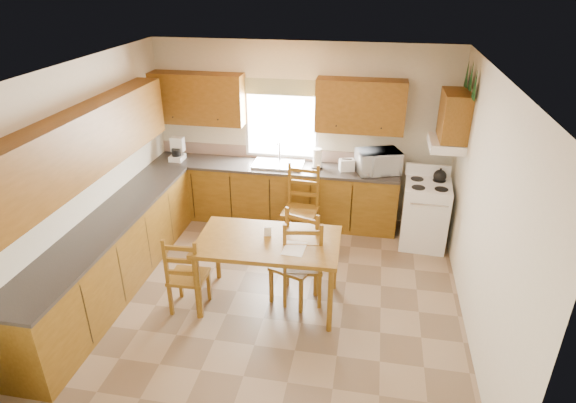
% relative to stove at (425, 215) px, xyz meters
% --- Properties ---
extents(floor, '(4.50, 4.50, 0.00)m').
position_rel_stove_xyz_m(floor, '(-1.88, -1.61, -0.46)').
color(floor, '#876F55').
rests_on(floor, ground).
extents(ceiling, '(4.50, 4.50, 0.00)m').
position_rel_stove_xyz_m(ceiling, '(-1.88, -1.61, 2.24)').
color(ceiling, '#995D2B').
rests_on(ceiling, floor).
extents(wall_left, '(4.50, 4.50, 0.00)m').
position_rel_stove_xyz_m(wall_left, '(-4.13, -1.61, 0.89)').
color(wall_left, beige).
rests_on(wall_left, floor).
extents(wall_right, '(4.50, 4.50, 0.00)m').
position_rel_stove_xyz_m(wall_right, '(0.37, -1.61, 0.89)').
color(wall_right, beige).
rests_on(wall_right, floor).
extents(wall_back, '(4.50, 4.50, 0.00)m').
position_rel_stove_xyz_m(wall_back, '(-1.88, 0.64, 0.89)').
color(wall_back, beige).
rests_on(wall_back, floor).
extents(wall_front, '(4.50, 4.50, 0.00)m').
position_rel_stove_xyz_m(wall_front, '(-1.88, -3.86, 0.89)').
color(wall_front, beige).
rests_on(wall_front, floor).
extents(lower_cab_back, '(3.75, 0.60, 0.88)m').
position_rel_stove_xyz_m(lower_cab_back, '(-2.25, 0.34, -0.02)').
color(lower_cab_back, brown).
rests_on(lower_cab_back, floor).
extents(lower_cab_left, '(0.60, 3.60, 0.88)m').
position_rel_stove_xyz_m(lower_cab_left, '(-3.83, -1.76, -0.02)').
color(lower_cab_left, brown).
rests_on(lower_cab_left, floor).
extents(counter_back, '(3.75, 0.63, 0.04)m').
position_rel_stove_xyz_m(counter_back, '(-2.25, 0.34, 0.44)').
color(counter_back, '#393431').
rests_on(counter_back, lower_cab_back).
extents(counter_left, '(0.63, 3.60, 0.04)m').
position_rel_stove_xyz_m(counter_left, '(-3.83, -1.76, 0.44)').
color(counter_left, '#393431').
rests_on(counter_left, lower_cab_left).
extents(backsplash, '(3.75, 0.01, 0.18)m').
position_rel_stove_xyz_m(backsplash, '(-2.25, 0.63, 0.55)').
color(backsplash, gray).
rests_on(backsplash, counter_back).
extents(upper_cab_back_left, '(1.41, 0.33, 0.75)m').
position_rel_stove_xyz_m(upper_cab_back_left, '(-3.43, 0.48, 1.39)').
color(upper_cab_back_left, brown).
rests_on(upper_cab_back_left, wall_back).
extents(upper_cab_back_right, '(1.25, 0.33, 0.75)m').
position_rel_stove_xyz_m(upper_cab_back_right, '(-1.02, 0.48, 1.39)').
color(upper_cab_back_right, brown).
rests_on(upper_cab_back_right, wall_back).
extents(upper_cab_left, '(0.33, 3.60, 0.75)m').
position_rel_stove_xyz_m(upper_cab_left, '(-3.96, -1.76, 1.39)').
color(upper_cab_left, brown).
rests_on(upper_cab_left, wall_left).
extents(upper_cab_stove, '(0.33, 0.62, 0.62)m').
position_rel_stove_xyz_m(upper_cab_stove, '(0.20, 0.04, 1.44)').
color(upper_cab_stove, brown).
rests_on(upper_cab_stove, wall_right).
extents(range_hood, '(0.44, 0.62, 0.12)m').
position_rel_stove_xyz_m(range_hood, '(0.15, 0.04, 1.06)').
color(range_hood, white).
rests_on(range_hood, wall_right).
extents(window_frame, '(1.13, 0.02, 1.18)m').
position_rel_stove_xyz_m(window_frame, '(-2.18, 0.61, 1.09)').
color(window_frame, white).
rests_on(window_frame, wall_back).
extents(window_pane, '(1.05, 0.01, 1.10)m').
position_rel_stove_xyz_m(window_pane, '(-2.18, 0.61, 1.09)').
color(window_pane, white).
rests_on(window_pane, wall_back).
extents(window_valance, '(1.19, 0.01, 0.24)m').
position_rel_stove_xyz_m(window_valance, '(-2.18, 0.58, 1.59)').
color(window_valance, '#4F6537').
rests_on(window_valance, wall_back).
extents(sink_basin, '(0.75, 0.45, 0.04)m').
position_rel_stove_xyz_m(sink_basin, '(-2.18, 0.34, 0.48)').
color(sink_basin, silver).
rests_on(sink_basin, counter_back).
extents(pine_decal_a, '(0.22, 0.22, 0.36)m').
position_rel_stove_xyz_m(pine_decal_a, '(0.33, -0.28, 1.92)').
color(pine_decal_a, '#15411B').
rests_on(pine_decal_a, wall_right).
extents(pine_decal_b, '(0.22, 0.22, 0.36)m').
position_rel_stove_xyz_m(pine_decal_b, '(0.33, 0.04, 1.96)').
color(pine_decal_b, '#15411B').
rests_on(pine_decal_b, wall_right).
extents(pine_decal_c, '(0.22, 0.22, 0.36)m').
position_rel_stove_xyz_m(pine_decal_c, '(0.33, 0.36, 1.92)').
color(pine_decal_c, '#15411B').
rests_on(pine_decal_c, wall_right).
extents(stove, '(0.66, 0.68, 0.92)m').
position_rel_stove_xyz_m(stove, '(0.00, 0.00, 0.00)').
color(stove, white).
rests_on(stove, floor).
extents(coffeemaker, '(0.23, 0.27, 0.35)m').
position_rel_stove_xyz_m(coffeemaker, '(-3.77, 0.29, 0.63)').
color(coffeemaker, white).
rests_on(coffeemaker, counter_back).
extents(paper_towel, '(0.14, 0.14, 0.30)m').
position_rel_stove_xyz_m(paper_towel, '(-1.59, 0.36, 0.61)').
color(paper_towel, white).
rests_on(paper_towel, counter_back).
extents(toaster, '(0.24, 0.19, 0.17)m').
position_rel_stove_xyz_m(toaster, '(-1.15, 0.34, 0.55)').
color(toaster, white).
rests_on(toaster, counter_back).
extents(microwave, '(0.66, 0.57, 0.33)m').
position_rel_stove_xyz_m(microwave, '(-0.71, 0.34, 0.63)').
color(microwave, white).
rests_on(microwave, counter_back).
extents(dining_table, '(1.63, 0.96, 0.86)m').
position_rel_stove_xyz_m(dining_table, '(-1.88, -1.73, -0.03)').
color(dining_table, brown).
rests_on(dining_table, floor).
extents(chair_near_left, '(0.43, 0.41, 0.98)m').
position_rel_stove_xyz_m(chair_near_left, '(-2.77, -1.98, 0.03)').
color(chair_near_left, brown).
rests_on(chair_near_left, floor).
extents(chair_near_right, '(0.53, 0.51, 1.10)m').
position_rel_stove_xyz_m(chair_near_right, '(-1.51, -1.57, 0.09)').
color(chair_near_right, brown).
rests_on(chair_near_right, floor).
extents(chair_far_left, '(0.51, 0.49, 1.13)m').
position_rel_stove_xyz_m(chair_far_left, '(-1.74, -0.27, 0.11)').
color(chair_far_left, brown).
rests_on(chair_far_left, floor).
extents(chair_far_right, '(0.58, 0.56, 1.09)m').
position_rel_stove_xyz_m(chair_far_right, '(-1.60, -1.61, 0.09)').
color(chair_far_right, brown).
rests_on(chair_far_right, floor).
extents(table_paper, '(0.25, 0.32, 0.00)m').
position_rel_stove_xyz_m(table_paper, '(-1.56, -1.86, 0.40)').
color(table_paper, white).
rests_on(table_paper, dining_table).
extents(table_card, '(0.09, 0.03, 0.11)m').
position_rel_stove_xyz_m(table_card, '(-1.90, -1.64, 0.45)').
color(table_card, white).
rests_on(table_card, dining_table).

